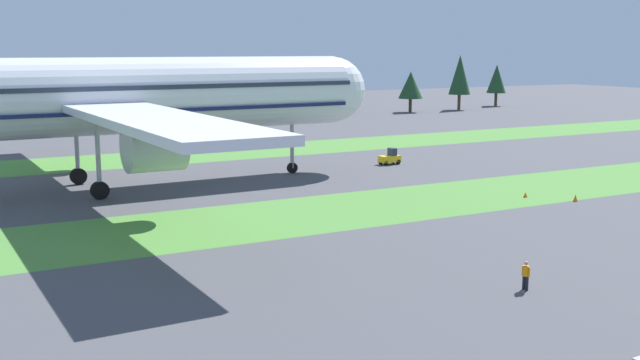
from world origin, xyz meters
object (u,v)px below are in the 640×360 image
Objects in this scene: ground_crew_marshaller at (526,274)px; taxiway_marker_0 at (575,198)px; airliner at (112,96)px; taxiway_marker_1 at (525,195)px; pushback_tractor at (390,158)px.

taxiway_marker_0 is at bearing -60.99° from ground_crew_marshaller.
airliner is 41.17m from taxiway_marker_1.
pushback_tractor is at bearing 90.00° from airliner.
taxiway_marker_1 is at bearing 126.03° from taxiway_marker_0.
taxiway_marker_0 is (22.61, 17.32, -0.63)m from ground_crew_marshaller.
airliner is 45.36m from taxiway_marker_0.
airliner is at bearing 8.08° from ground_crew_marshaller.
airliner is 27.45× the size of pushback_tractor.
airliner is at bearing 143.28° from taxiway_marker_0.
pushback_tractor is 48.93m from ground_crew_marshaller.
ground_crew_marshaller is at bearing -142.55° from taxiway_marker_0.
pushback_tractor is 27.30m from taxiway_marker_0.
pushback_tractor is 5.48× the size of taxiway_marker_1.
ground_crew_marshaller reaches higher than taxiway_marker_0.
ground_crew_marshaller is (13.02, -43.90, -8.37)m from airliner.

